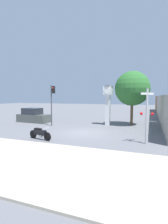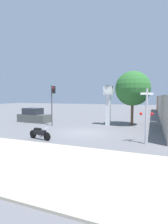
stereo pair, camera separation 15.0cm
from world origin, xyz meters
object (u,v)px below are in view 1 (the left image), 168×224
motorcycle (40,133)px  traffic_light (52,98)px  railroad_crossing_signal (147,114)px  freight_train (168,107)px  street_tree (132,89)px  clock_tower (108,98)px  parked_car (33,116)px

motorcycle → traffic_light: bearing=124.5°
motorcycle → railroad_crossing_signal: bearing=24.1°
freight_train → railroad_crossing_signal: size_ratio=9.25×
motorcycle → street_tree: street_tree is taller
clock_tower → railroad_crossing_signal: bearing=-58.2°
traffic_light → street_tree: bearing=23.3°
traffic_light → parked_car: 4.80m
traffic_light → freight_train: bearing=46.0°
railroad_crossing_signal → parked_car: bearing=156.8°
freight_train → traffic_light: bearing=-134.0°
clock_tower → street_tree: bearing=17.1°
motorcycle → railroad_crossing_signal: size_ratio=0.57×
clock_tower → street_tree: size_ratio=0.76×
parked_car → railroad_crossing_signal: bearing=-19.0°
freight_train → railroad_crossing_signal: (-2.77, -17.36, 0.37)m
street_tree → railroad_crossing_signal: bearing=-77.4°
street_tree → parked_car: size_ratio=1.41×
freight_train → railroad_crossing_signal: 17.58m
freight_train → street_tree: street_tree is taller
freight_train → railroad_crossing_signal: bearing=-99.1°
traffic_light → parked_car: (-3.85, 1.66, -2.33)m
motorcycle → freight_train: 21.60m
freight_train → parked_car: size_ratio=8.11×
traffic_light → railroad_crossing_signal: 10.83m
motorcycle → street_tree: bearing=70.4°
traffic_light → parked_car: bearing=156.8°
railroad_crossing_signal → motorcycle: bearing=-168.2°
street_tree → parked_car: street_tree is taller
clock_tower → street_tree: (2.58, 0.80, 1.09)m
motorcycle → traffic_light: (-2.37, 5.81, 2.62)m
freight_train → traffic_light: 18.31m
motorcycle → traffic_light: traffic_light is taller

